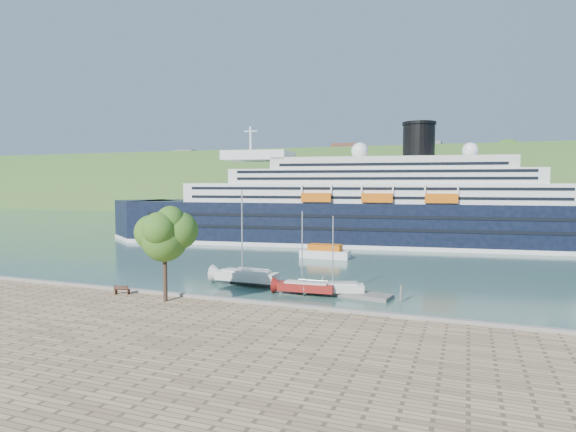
# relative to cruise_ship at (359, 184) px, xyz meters

# --- Properties ---
(ground) EXTENTS (400.00, 400.00, 0.00)m
(ground) POSITION_rel_cruise_ship_xyz_m (-3.13, -51.73, -11.55)
(ground) COLOR #30564D
(ground) RESTS_ON ground
(far_hillside) EXTENTS (400.00, 50.00, 24.00)m
(far_hillside) POSITION_rel_cruise_ship_xyz_m (-3.13, 93.27, 0.45)
(far_hillside) COLOR #336126
(far_hillside) RESTS_ON ground
(quay_coping) EXTENTS (220.00, 0.50, 0.30)m
(quay_coping) POSITION_rel_cruise_ship_xyz_m (-3.13, -51.93, -10.40)
(quay_coping) COLOR slate
(quay_coping) RESTS_ON promenade
(cruise_ship) EXTENTS (103.96, 28.86, 23.10)m
(cruise_ship) POSITION_rel_cruise_ship_xyz_m (0.00, 0.00, 0.00)
(cruise_ship) COLOR black
(cruise_ship) RESTS_ON ground
(park_bench) EXTENTS (1.64, 1.01, 0.98)m
(park_bench) POSITION_rel_cruise_ship_xyz_m (-11.94, -53.23, -10.06)
(park_bench) COLOR #432013
(park_bench) RESTS_ON promenade
(promenade_tree) EXTENTS (5.73, 5.73, 9.49)m
(promenade_tree) POSITION_rel_cruise_ship_xyz_m (-6.36, -54.08, -5.81)
(promenade_tree) COLOR #33641A
(promenade_tree) RESTS_ON promenade
(floating_pontoon) EXTENTS (19.67, 6.12, 0.44)m
(floating_pontoon) POSITION_rel_cruise_ship_xyz_m (2.84, -40.80, -11.33)
(floating_pontoon) COLOR slate
(floating_pontoon) RESTS_ON ground
(sailboat_white_near) EXTENTS (8.20, 2.51, 10.51)m
(sailboat_white_near) POSITION_rel_cruise_ship_xyz_m (-4.25, -41.17, -6.30)
(sailboat_white_near) COLOR silver
(sailboat_white_near) RESTS_ON ground
(sailboat_red) EXTENTS (6.68, 2.23, 8.49)m
(sailboat_red) POSITION_rel_cruise_ship_xyz_m (3.74, -43.35, -7.30)
(sailboat_red) COLOR maroon
(sailboat_red) RESTS_ON ground
(sailboat_white_far) EXTENTS (6.45, 3.56, 8.03)m
(sailboat_white_far) POSITION_rel_cruise_ship_xyz_m (6.81, -42.42, -7.54)
(sailboat_white_far) COLOR silver
(sailboat_white_far) RESTS_ON ground
(tender_launch) EXTENTS (7.89, 2.79, 2.17)m
(tender_launch) POSITION_rel_cruise_ship_xyz_m (-1.41, -18.50, -10.47)
(tender_launch) COLOR #D45C0C
(tender_launch) RESTS_ON ground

